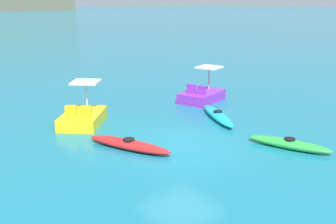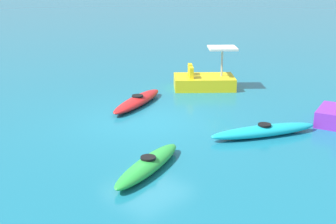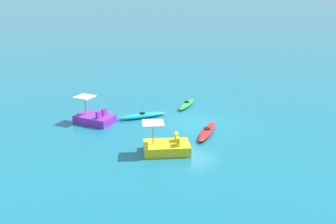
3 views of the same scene
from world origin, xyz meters
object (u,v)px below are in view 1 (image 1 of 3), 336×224
(pedal_boat_purple, at_px, (202,95))
(kayak_green, at_px, (289,144))
(kayak_red, at_px, (129,144))
(pedal_boat_yellow, at_px, (83,116))
(kayak_cyan, at_px, (218,115))

(pedal_boat_purple, bearing_deg, kayak_green, -109.37)
(kayak_red, relative_size, pedal_boat_purple, 1.21)
(kayak_green, relative_size, pedal_boat_yellow, 1.05)
(kayak_green, distance_m, pedal_boat_purple, 7.03)
(kayak_cyan, distance_m, kayak_red, 4.95)
(kayak_red, xyz_separation_m, pedal_boat_yellow, (0.14, 3.52, 0.17))
(kayak_red, distance_m, pedal_boat_yellow, 3.53)
(kayak_red, height_order, pedal_boat_yellow, pedal_boat_yellow)
(kayak_red, xyz_separation_m, kayak_green, (4.27, -3.52, 0.00))
(kayak_green, distance_m, pedal_boat_yellow, 8.17)
(kayak_cyan, xyz_separation_m, pedal_boat_purple, (1.68, 2.66, 0.17))
(kayak_red, bearing_deg, kayak_cyan, 5.27)
(pedal_boat_yellow, bearing_deg, pedal_boat_purple, -3.61)
(kayak_red, xyz_separation_m, pedal_boat_purple, (6.61, 3.12, 0.17))
(kayak_green, relative_size, pedal_boat_purple, 1.07)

